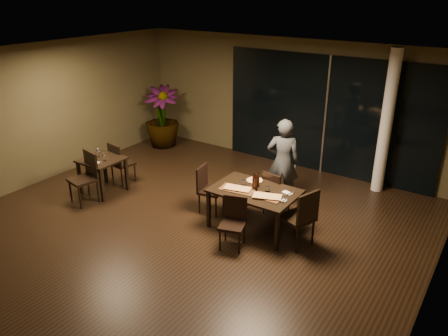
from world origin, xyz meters
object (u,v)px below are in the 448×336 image
(chair_main_near, at_px, (234,219))
(diner, at_px, (283,162))
(chair_main_right, at_px, (302,216))
(chair_side_far, at_px, (119,161))
(chair_side_near, at_px, (86,175))
(potted_plant, at_px, (162,117))
(chair_main_left, at_px, (207,187))
(main_table, at_px, (255,194))
(bottle_a, at_px, (254,181))
(chair_main_far, at_px, (274,191))
(bottle_c, at_px, (258,179))
(side_table, at_px, (102,164))
(bottle_b, at_px, (256,182))

(chair_main_near, distance_m, diner, 1.91)
(chair_main_right, bearing_deg, chair_side_far, -72.82)
(chair_main_right, relative_size, chair_side_near, 1.00)
(diner, bearing_deg, potted_plant, -39.02)
(chair_main_left, height_order, diner, diner)
(main_table, relative_size, chair_main_right, 1.44)
(bottle_a, bearing_deg, diner, 90.87)
(chair_main_near, distance_m, chair_side_near, 3.35)
(chair_main_far, bearing_deg, potted_plant, -11.01)
(chair_side_far, bearing_deg, chair_main_near, 176.90)
(chair_main_near, xyz_separation_m, bottle_c, (-0.04, 0.84, 0.41))
(chair_main_left, bearing_deg, chair_main_near, -134.78)
(side_table, distance_m, chair_main_near, 3.42)
(chair_main_left, bearing_deg, bottle_c, -94.68)
(main_table, relative_size, potted_plant, 0.92)
(chair_main_near, distance_m, chair_side_far, 3.51)
(bottle_b, relative_size, bottle_c, 1.04)
(chair_main_right, bearing_deg, bottle_a, -78.99)
(side_table, distance_m, chair_main_far, 3.66)
(bottle_c, bearing_deg, chair_side_far, -177.67)
(bottle_a, height_order, bottle_c, bottle_a)
(chair_main_near, height_order, chair_side_near, chair_side_near)
(chair_side_far, xyz_separation_m, bottle_a, (3.40, 0.03, 0.39))
(main_table, bearing_deg, chair_side_far, 179.89)
(bottle_a, bearing_deg, bottle_c, 85.94)
(chair_main_far, bearing_deg, bottle_b, 95.10)
(bottle_c, bearing_deg, chair_main_right, -13.96)
(chair_main_far, height_order, bottle_a, bottle_a)
(chair_main_right, xyz_separation_m, bottle_b, (-0.94, 0.10, 0.32))
(chair_side_far, bearing_deg, bottle_c, -169.25)
(chair_side_far, distance_m, bottle_a, 3.42)
(chair_side_near, height_order, bottle_c, chair_side_near)
(chair_main_right, xyz_separation_m, bottle_a, (-0.99, 0.13, 0.32))
(chair_side_far, bearing_deg, side_table, 102.02)
(main_table, bearing_deg, chair_side_near, -163.71)
(chair_main_left, height_order, bottle_c, bottle_c)
(bottle_a, relative_size, bottle_b, 1.04)
(main_table, relative_size, bottle_a, 4.80)
(chair_main_near, height_order, diner, diner)
(chair_main_left, xyz_separation_m, diner, (1.01, 1.13, 0.36))
(main_table, relative_size, chair_main_far, 1.68)
(side_table, relative_size, bottle_c, 2.77)
(side_table, distance_m, bottle_b, 3.47)
(chair_main_far, xyz_separation_m, potted_plant, (-4.36, 1.77, 0.31))
(bottle_a, bearing_deg, side_table, -171.02)
(main_table, distance_m, chair_main_right, 0.97)
(side_table, relative_size, chair_side_far, 0.86)
(chair_side_near, bearing_deg, chair_main_near, 16.37)
(side_table, bearing_deg, main_table, 8.37)
(diner, bearing_deg, chair_main_near, 68.75)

